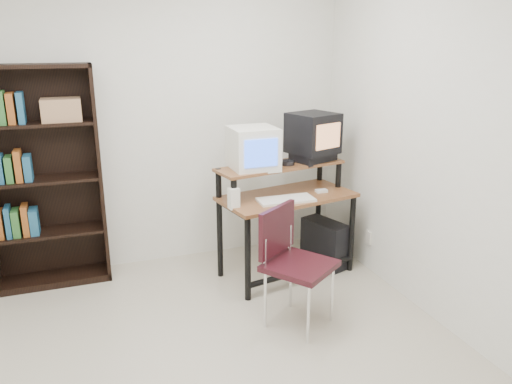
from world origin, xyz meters
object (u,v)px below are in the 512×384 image
object	(u,v)px
bookshelf	(43,176)
crt_tv	(313,133)
crt_monitor	(253,148)
school_chair	(291,254)
computer_desk	(286,200)
pc_tower	(325,243)

from	to	relation	value
bookshelf	crt_tv	bearing A→B (deg)	-9.38
crt_monitor	school_chair	distance (m)	1.03
crt_monitor	bookshelf	world-z (taller)	bookshelf
computer_desk	crt_tv	xyz separation A→B (m)	(0.31, 0.14, 0.54)
computer_desk	crt_tv	world-z (taller)	crt_tv
pc_tower	school_chair	xyz separation A→B (m)	(-0.70, -0.80, 0.33)
computer_desk	school_chair	distance (m)	0.83
crt_monitor	bookshelf	distance (m)	1.74
pc_tower	crt_monitor	bearing A→B (deg)	159.03
computer_desk	pc_tower	size ratio (longest dim) A/B	2.74
computer_desk	pc_tower	world-z (taller)	computer_desk
crt_monitor	crt_tv	size ratio (longest dim) A/B	0.83
crt_tv	bookshelf	distance (m)	2.31
computer_desk	school_chair	bearing A→B (deg)	-120.99
crt_tv	school_chair	xyz separation A→B (m)	(-0.59, -0.91, -0.68)
crt_monitor	crt_tv	xyz separation A→B (m)	(0.59, 0.08, 0.08)
bookshelf	computer_desk	bearing A→B (deg)	-14.82
bookshelf	pc_tower	bearing A→B (deg)	-11.53
crt_monitor	pc_tower	distance (m)	1.17
computer_desk	school_chair	xyz separation A→B (m)	(-0.28, -0.77, -0.14)
computer_desk	crt_tv	bearing A→B (deg)	13.90
computer_desk	school_chair	size ratio (longest dim) A/B	1.41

